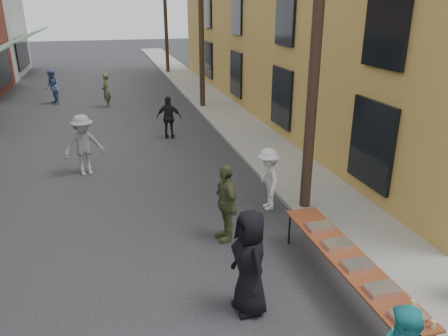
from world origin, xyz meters
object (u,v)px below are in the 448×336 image
utility_pole_near (317,25)px  serving_table (348,259)px  guest_front_a (250,263)px  utility_pole_mid (201,13)px  catering_tray_sausage (409,316)px  utility_pole_far (165,9)px

utility_pole_near → serving_table: 5.14m
serving_table → utility_pole_near: bearing=77.0°
utility_pole_near → guest_front_a: 5.55m
utility_pole_mid → serving_table: size_ratio=2.25×
utility_pole_near → utility_pole_mid: bearing=90.0°
serving_table → guest_front_a: (-1.82, 0.03, 0.22)m
utility_pole_near → guest_front_a: bearing=-127.8°
serving_table → catering_tray_sausage: 1.65m
guest_front_a → utility_pole_near: bearing=136.1°
utility_pole_near → utility_pole_mid: size_ratio=1.00×
utility_pole_mid → catering_tray_sausage: (-0.79, -17.04, -3.71)m
utility_pole_mid → utility_pole_far: 12.00m
utility_pole_mid → catering_tray_sausage: bearing=-92.6°
serving_table → catering_tray_sausage: catering_tray_sausage is taller
serving_table → catering_tray_sausage: bearing=-90.0°
serving_table → utility_pole_far: bearing=88.4°
utility_pole_mid → guest_front_a: size_ratio=4.81×
utility_pole_near → catering_tray_sausage: 6.31m
utility_pole_mid → utility_pole_far: (0.00, 12.00, 0.00)m
catering_tray_sausage → utility_pole_mid: bearing=87.4°
utility_pole_far → guest_front_a: (-2.61, -27.36, -3.56)m
utility_pole_far → serving_table: (-0.79, -27.39, -3.79)m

